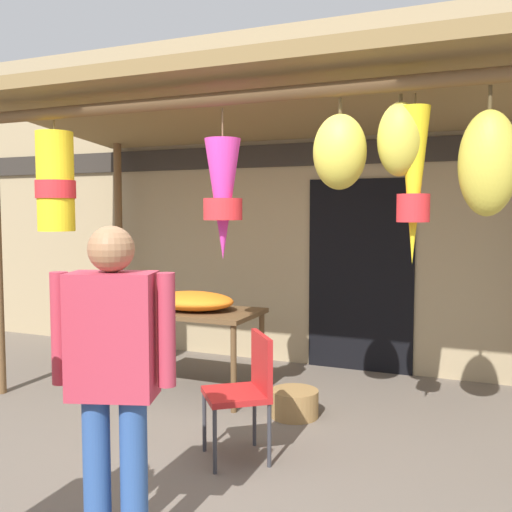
{
  "coord_description": "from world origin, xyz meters",
  "views": [
    {
      "loc": [
        1.89,
        -3.57,
        1.65
      ],
      "look_at": [
        -0.03,
        0.94,
        1.28
      ],
      "focal_mm": 40.41,
      "sensor_mm": 36.0,
      "label": 1
    }
  ],
  "objects": [
    {
      "name": "display_table",
      "position": [
        -0.71,
        0.95,
        0.69
      ],
      "size": [
        1.31,
        0.71,
        0.78
      ],
      "color": "brown",
      "rests_on": "ground_plane"
    },
    {
      "name": "vendor_in_orange",
      "position": [
        0.24,
        -1.39,
        0.94
      ],
      "size": [
        0.57,
        0.34,
        1.59
      ],
      "color": "#2D5193",
      "rests_on": "ground_plane"
    },
    {
      "name": "ground_plane",
      "position": [
        0.0,
        0.0,
        0.0
      ],
      "size": [
        30.0,
        30.0,
        0.0
      ],
      "primitive_type": "plane",
      "color": "#60564C"
    },
    {
      "name": "wicker_basket_by_table",
      "position": [
        0.39,
        0.75,
        0.11
      ],
      "size": [
        0.39,
        0.39,
        0.22
      ],
      "primitive_type": "cylinder",
      "color": "olive",
      "rests_on": "ground_plane"
    },
    {
      "name": "flower_heap_on_table",
      "position": [
        -0.63,
        0.92,
        0.86
      ],
      "size": [
        0.79,
        0.55,
        0.17
      ],
      "color": "orange",
      "rests_on": "display_table"
    },
    {
      "name": "shop_facade",
      "position": [
        0.0,
        2.46,
        1.83
      ],
      "size": [
        12.27,
        0.29,
        3.66
      ],
      "color": "#9E8966",
      "rests_on": "ground_plane"
    },
    {
      "name": "folding_chair",
      "position": [
        0.36,
        -0.12,
        0.5
      ],
      "size": [
        0.56,
        0.56,
        0.84
      ],
      "color": "#AD1E1E",
      "rests_on": "ground_plane"
    },
    {
      "name": "market_stall_canopy",
      "position": [
        0.02,
        1.0,
        2.4
      ],
      "size": [
        4.94,
        2.3,
        2.77
      ],
      "color": "brown",
      "rests_on": "ground_plane"
    }
  ]
}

